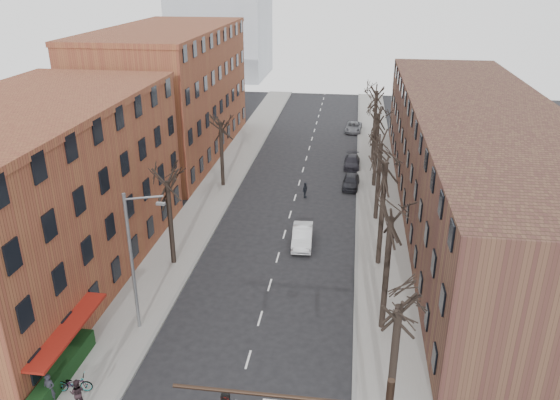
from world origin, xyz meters
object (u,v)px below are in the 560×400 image
at_px(silver_sedan, 302,236).
at_px(bicycle, 74,383).
at_px(parked_car_near, 351,181).
at_px(pedestrian_a, 49,389).
at_px(parked_car_mid, 352,162).

relative_size(silver_sedan, bicycle, 2.35).
bearing_deg(parked_car_near, pedestrian_a, -110.76).
relative_size(pedestrian_a, bicycle, 0.88).
xyz_separation_m(pedestrian_a, bicycle, (0.80, 0.89, -0.34)).
relative_size(silver_sedan, pedestrian_a, 2.65).
bearing_deg(parked_car_mid, bicycle, -109.05).
distance_m(silver_sedan, parked_car_mid, 19.59).
bearing_deg(silver_sedan, pedestrian_a, -122.51).
height_order(silver_sedan, parked_car_mid, silver_sedan).
xyz_separation_m(parked_car_near, parked_car_mid, (0.00, 6.28, -0.06)).
bearing_deg(parked_car_mid, parked_car_near, -88.94).
bearing_deg(silver_sedan, parked_car_mid, 76.39).
relative_size(silver_sedan, parked_car_near, 1.14).
distance_m(parked_car_near, pedestrian_a, 35.26).
bearing_deg(bicycle, pedestrian_a, 129.04).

